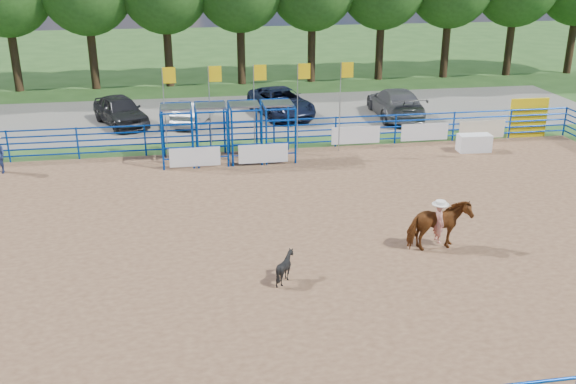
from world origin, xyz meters
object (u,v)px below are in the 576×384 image
object	(u,v)px
calf	(285,267)
car_d	(395,103)
announcer_table	(474,143)
horse_and_rider	(439,224)
car_a	(120,110)
car_c	(281,102)
car_b	(193,112)

from	to	relation	value
calf	car_d	size ratio (longest dim) A/B	0.16
announcer_table	horse_and_rider	xyz separation A→B (m)	(-5.68, -9.73, 0.48)
announcer_table	car_a	size ratio (longest dim) A/B	0.33
announcer_table	car_c	xyz separation A→B (m)	(-7.95, 8.33, 0.35)
calf	car_a	xyz separation A→B (m)	(-6.03, 18.67, 0.34)
announcer_table	car_d	size ratio (longest dim) A/B	0.27
car_d	horse_and_rider	bearing A→B (deg)	79.43
announcer_table	car_c	bearing A→B (deg)	133.67
calf	car_c	bearing A→B (deg)	-21.84
announcer_table	car_c	world-z (taller)	car_c
calf	car_d	xyz separation A→B (m)	(9.19, 17.90, 0.37)
horse_and_rider	car_d	distance (m)	17.11
car_b	car_c	xyz separation A→B (m)	(5.02, 1.04, 0.12)
car_c	car_d	distance (m)	6.49
car_a	horse_and_rider	bearing A→B (deg)	-81.06
calf	car_b	xyz separation A→B (m)	(-2.15, 18.29, 0.19)
announcer_table	calf	distance (m)	15.43
car_b	car_c	bearing A→B (deg)	-149.66
announcer_table	horse_and_rider	bearing A→B (deg)	-120.27
horse_and_rider	car_b	bearing A→B (deg)	113.19
car_a	car_d	world-z (taller)	car_d
calf	car_c	size ratio (longest dim) A/B	0.16
announcer_table	car_c	distance (m)	11.52
car_c	announcer_table	bearing A→B (deg)	-58.64
car_c	car_d	xyz separation A→B (m)	(6.33, -1.44, 0.05)
announcer_table	car_b	bearing A→B (deg)	150.67
horse_and_rider	car_d	xyz separation A→B (m)	(4.06, 16.62, -0.08)
announcer_table	car_d	bearing A→B (deg)	103.23
car_b	car_d	bearing A→B (deg)	-163.39
calf	car_b	bearing A→B (deg)	-6.70
calf	car_a	world-z (taller)	car_a
horse_and_rider	car_c	bearing A→B (deg)	97.17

